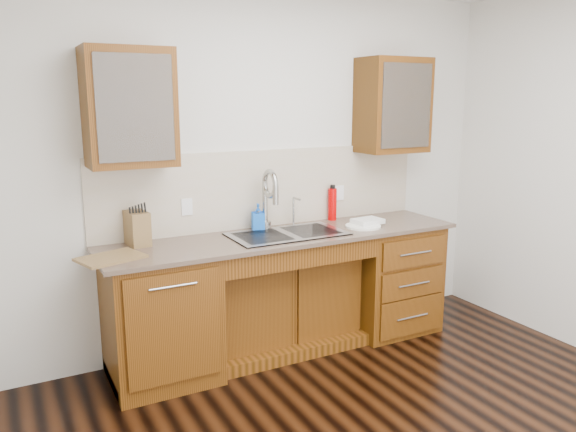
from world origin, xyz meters
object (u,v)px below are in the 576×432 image
water_bottle (332,204)px  cutting_board (111,258)px  plate (363,226)px  knife_block (137,228)px  soap_bottle (258,217)px

water_bottle → cutting_board: (-1.82, -0.33, -0.12)m
plate → knife_block: bearing=170.5°
plate → knife_block: 1.69m
plate → knife_block: size_ratio=1.19×
soap_bottle → water_bottle: (0.69, 0.05, 0.03)m
soap_bottle → water_bottle: 0.69m
water_bottle → knife_block: (-1.59, -0.06, -0.01)m
knife_block → cutting_board: 0.37m
plate → water_bottle: bearing=102.0°
soap_bottle → plate: bearing=-4.4°
water_bottle → knife_block: size_ratio=1.13×
soap_bottle → water_bottle: bearing=20.4°
soap_bottle → plate: soap_bottle is taller
soap_bottle → plate: size_ratio=0.73×
plate → cutting_board: cutting_board is taller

